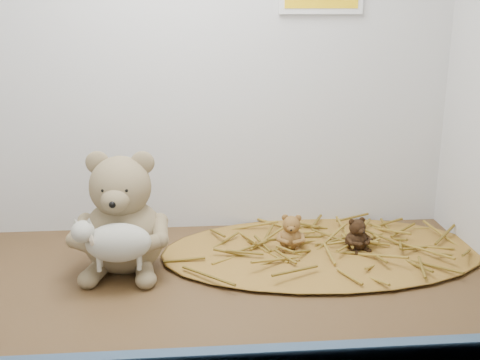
{
  "coord_description": "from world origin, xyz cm",
  "views": [
    {
      "loc": [
        0.94,
        -103.24,
        50.64
      ],
      "look_at": [
        10.14,
        2.32,
        19.34
      ],
      "focal_mm": 45.0,
      "sensor_mm": 36.0,
      "label": 1
    }
  ],
  "objects_px": {
    "mini_teddy_brown": "(357,233)",
    "toy_lamb": "(118,243)",
    "main_teddy": "(122,212)",
    "mini_teddy_tan": "(291,230)"
  },
  "relations": [
    {
      "from": "toy_lamb",
      "to": "main_teddy",
      "type": "bearing_deg",
      "value": 90.0
    },
    {
      "from": "toy_lamb",
      "to": "mini_teddy_tan",
      "type": "xyz_separation_m",
      "value": [
        0.34,
        0.13,
        -0.04
      ]
    },
    {
      "from": "mini_teddy_tan",
      "to": "mini_teddy_brown",
      "type": "distance_m",
      "value": 0.14
    },
    {
      "from": "main_teddy",
      "to": "toy_lamb",
      "type": "xyz_separation_m",
      "value": [
        0.0,
        -0.09,
        -0.03
      ]
    },
    {
      "from": "main_teddy",
      "to": "mini_teddy_brown",
      "type": "bearing_deg",
      "value": 8.78
    },
    {
      "from": "mini_teddy_tan",
      "to": "mini_teddy_brown",
      "type": "height_order",
      "value": "mini_teddy_tan"
    },
    {
      "from": "mini_teddy_brown",
      "to": "toy_lamb",
      "type": "bearing_deg",
      "value": 173.92
    },
    {
      "from": "toy_lamb",
      "to": "mini_teddy_tan",
      "type": "relative_size",
      "value": 2.06
    },
    {
      "from": "main_teddy",
      "to": "mini_teddy_tan",
      "type": "relative_size",
      "value": 3.17
    },
    {
      "from": "main_teddy",
      "to": "mini_teddy_tan",
      "type": "bearing_deg",
      "value": 13.27
    }
  ]
}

